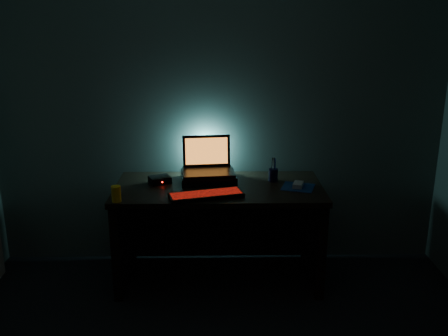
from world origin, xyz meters
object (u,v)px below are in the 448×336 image
(router, at_px, (160,180))
(laptop, at_px, (207,164))
(pen_cup, at_px, (273,175))
(juice_glass, at_px, (116,194))
(keyboard, at_px, (206,195))
(mouse, at_px, (298,185))

(router, bearing_deg, laptop, -9.94)
(pen_cup, bearing_deg, juice_glass, -159.51)
(juice_glass, bearing_deg, pen_cup, 20.49)
(keyboard, height_order, mouse, mouse)
(laptop, bearing_deg, mouse, -23.49)
(laptop, distance_m, juice_glass, 0.76)
(keyboard, xyz_separation_m, router, (-0.35, 0.31, 0.01))
(mouse, relative_size, pen_cup, 1.12)
(laptop, height_order, pen_cup, laptop)
(pen_cup, bearing_deg, router, -178.24)
(pen_cup, relative_size, juice_glass, 0.89)
(keyboard, bearing_deg, mouse, 0.95)
(laptop, bearing_deg, juice_glass, -147.60)
(keyboard, distance_m, juice_glass, 0.60)
(juice_glass, relative_size, router, 0.59)
(laptop, height_order, router, laptop)
(keyboard, distance_m, pen_cup, 0.60)
(laptop, xyz_separation_m, juice_glass, (-0.60, -0.47, -0.07))
(keyboard, height_order, router, router)
(laptop, distance_m, pen_cup, 0.50)
(pen_cup, xyz_separation_m, juice_glass, (-1.09, -0.41, 0.01))
(mouse, distance_m, pen_cup, 0.22)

